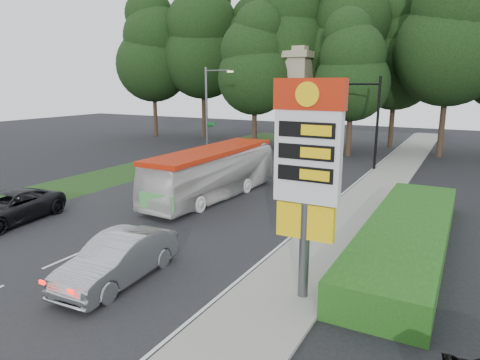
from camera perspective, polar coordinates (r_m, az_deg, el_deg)
The scene contains 21 objects.
ground at distance 17.92m, azimuth -23.58°, elevation -10.30°, with size 120.00×120.00×0.00m, color black.
road_surface at distance 26.49m, azimuth -2.91°, elevation -1.81°, with size 14.00×80.00×0.02m, color black.
sidewalk_right at distance 23.38m, azimuth 15.25°, elevation -4.15°, with size 3.00×80.00×0.12m, color gray.
grass_verge_left at distance 36.66m, azimuth -10.78°, elevation 2.11°, with size 5.00×50.00×0.02m, color #193814.
hedge at distance 18.99m, azimuth 21.37°, elevation -6.86°, with size 3.00×14.00×1.20m, color #1B4C14.
gas_station_pylon at distance 12.78m, azimuth 8.97°, elevation 2.46°, with size 2.10×0.45×6.85m.
traffic_signal_mast at distance 34.79m, azimuth 15.80°, elevation 9.03°, with size 6.10×0.35×7.20m.
streetlight_signs at distance 37.89m, azimuth -4.20°, elevation 9.40°, with size 2.75×0.98×8.00m.
monument at distance 42.76m, azimuth 7.45°, elevation 10.61°, with size 3.00×3.00×10.05m.
tree_far_west at distance 55.71m, azimuth -11.59°, elevation 16.72°, with size 8.96×8.96×17.60m.
tree_west_mid at distance 53.85m, azimuth -5.03°, elevation 18.13°, with size 9.80×9.80×19.25m.
tree_west_near at distance 52.47m, azimuth 1.98°, elevation 16.48°, with size 8.40×8.40×16.50m.
tree_center_left at distance 46.94m, azimuth 5.49°, elevation 19.32°, with size 10.08×10.08×19.80m.
tree_center_right at distance 46.74m, azimuth 13.61°, elevation 17.82°, with size 9.24×9.24×18.15m.
tree_east_near at distance 47.54m, azimuth 20.22°, elevation 15.70°, with size 8.12×8.12×15.95m.
tree_east_mid at distance 43.19m, azimuth 26.44°, elevation 17.77°, with size 9.52×9.52×18.70m.
tree_monument_left at distance 43.47m, azimuth 1.99°, elevation 15.46°, with size 7.28×7.28×14.30m.
tree_monument_right at distance 40.61m, azimuth 14.80°, elevation 14.29°, with size 6.72×6.72×13.20m.
transit_bus at distance 25.22m, azimuth -3.67°, elevation 0.84°, with size 2.47×10.56×2.94m, color white.
sedan_silver at distance 15.48m, azimuth -15.91°, elevation -10.07°, with size 1.73×4.96×1.64m, color #9B9EA2.
suv_charcoal at distance 23.74m, azimuth -28.48°, elevation -3.26°, with size 2.53×5.49×1.53m, color black.
Camera 1 is at (13.35, -9.87, 6.73)m, focal length 32.00 mm.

